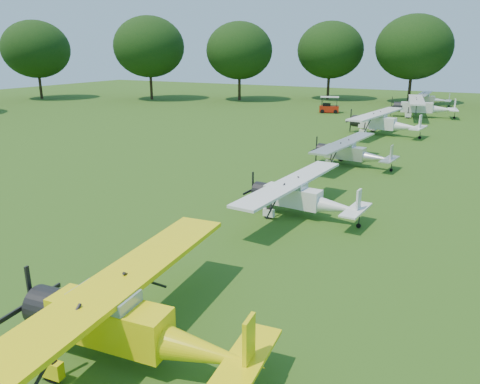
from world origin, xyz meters
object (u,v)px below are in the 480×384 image
object	(u,v)px
aircraft_7	(428,98)
aircraft_2	(126,320)
aircraft_3	(301,195)
aircraft_4	(351,151)
aircraft_6	(422,106)
golf_cart	(329,107)
aircraft_5	(383,121)

from	to	relation	value
aircraft_7	aircraft_2	bearing A→B (deg)	-89.74
aircraft_3	aircraft_7	size ratio (longest dim) A/B	1.00
aircraft_4	aircraft_7	distance (m)	41.35
aircraft_2	aircraft_6	distance (m)	52.26
aircraft_4	golf_cart	xyz separation A→B (m)	(-10.12, 27.11, -0.38)
aircraft_3	aircraft_6	xyz separation A→B (m)	(0.45, 39.56, 0.29)
aircraft_6	aircraft_7	distance (m)	13.24
aircraft_4	aircraft_5	size ratio (longest dim) A/B	0.81
aircraft_5	aircraft_6	size ratio (longest dim) A/B	0.95
aircraft_6	aircraft_7	size ratio (longest dim) A/B	1.26
aircraft_2	aircraft_4	size ratio (longest dim) A/B	1.21
aircraft_4	golf_cart	world-z (taller)	golf_cart
aircraft_2	aircraft_3	world-z (taller)	aircraft_2
aircraft_5	aircraft_6	bearing A→B (deg)	91.47
aircraft_4	aircraft_6	bearing A→B (deg)	93.68
aircraft_7	golf_cart	distance (m)	17.56
aircraft_3	aircraft_7	distance (m)	52.77
aircraft_3	aircraft_7	bearing A→B (deg)	94.87
aircraft_2	aircraft_7	distance (m)	65.47
aircraft_5	aircraft_7	distance (m)	27.69
aircraft_3	aircraft_5	bearing A→B (deg)	97.08
aircraft_2	aircraft_3	xyz separation A→B (m)	(-0.05, 12.70, -0.19)
aircraft_3	aircraft_6	bearing A→B (deg)	93.77
aircraft_3	aircraft_4	distance (m)	11.44
aircraft_2	aircraft_4	bearing A→B (deg)	86.02
aircraft_3	golf_cart	size ratio (longest dim) A/B	3.52
aircraft_3	aircraft_6	size ratio (longest dim) A/B	0.79
aircraft_6	aircraft_5	bearing A→B (deg)	-105.64
golf_cart	aircraft_2	bearing A→B (deg)	-94.23
aircraft_2	golf_cart	distance (m)	52.35
aircraft_2	aircraft_7	bearing A→B (deg)	84.98
aircraft_7	aircraft_3	bearing A→B (deg)	-89.69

